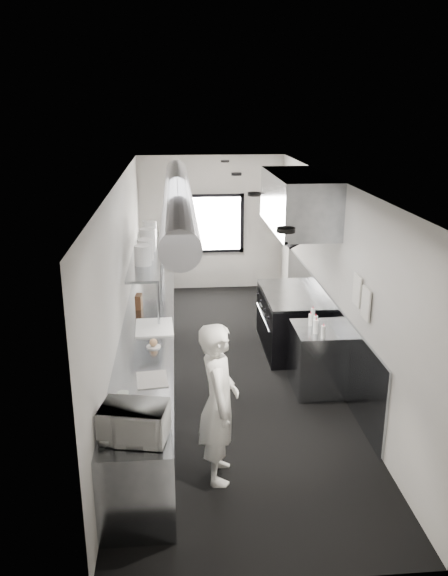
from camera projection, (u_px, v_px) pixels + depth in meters
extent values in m
cube|color=black|center=(229.00, 369.00, 8.53)|extent=(3.00, 8.00, 0.01)
cube|color=white|center=(229.00, 181.00, 7.66)|extent=(3.00, 8.00, 0.01)
cube|color=#B5B1AB|center=(211.00, 223.00, 11.88)|extent=(3.00, 0.02, 2.80)
cube|color=#B5B1AB|center=(278.00, 436.00, 4.30)|extent=(3.00, 0.02, 2.80)
cube|color=#B5B1AB|center=(123.00, 283.00, 7.97)|extent=(0.02, 8.00, 2.80)
cube|color=#B5B1AB|center=(333.00, 277.00, 8.21)|extent=(0.02, 8.00, 2.80)
cube|color=gray|center=(323.00, 325.00, 8.76)|extent=(0.03, 5.50, 1.10)
cylinder|color=gray|center=(178.00, 195.00, 8.06)|extent=(0.40, 6.40, 0.40)
cube|color=white|center=(211.00, 224.00, 11.85)|extent=(1.20, 0.03, 1.10)
cube|color=black|center=(211.00, 196.00, 11.69)|extent=(1.36, 0.03, 0.08)
cube|color=black|center=(212.00, 250.00, 12.04)|extent=(1.36, 0.03, 0.08)
cube|color=black|center=(181.00, 224.00, 11.81)|extent=(0.08, 0.03, 1.25)
cube|color=black|center=(242.00, 223.00, 11.92)|extent=(0.08, 0.03, 1.25)
cube|color=gray|center=(298.00, 201.00, 8.54)|extent=(0.80, 2.20, 0.80)
cube|color=gray|center=(272.00, 227.00, 8.63)|extent=(0.05, 2.20, 0.05)
cube|color=black|center=(292.00, 223.00, 8.63)|extent=(0.50, 2.10, 0.28)
cube|color=gray|center=(149.00, 359.00, 7.82)|extent=(0.70, 6.00, 0.90)
cube|color=gray|center=(147.00, 254.00, 8.90)|extent=(0.45, 3.00, 0.04)
cylinder|color=gray|center=(158.00, 303.00, 7.69)|extent=(0.04, 0.04, 0.66)
cylinder|color=gray|center=(160.00, 274.00, 9.02)|extent=(0.04, 0.04, 0.66)
cylinder|color=gray|center=(162.00, 252.00, 10.34)|extent=(0.04, 0.04, 0.66)
cube|color=black|center=(290.00, 322.00, 9.14)|extent=(0.85, 1.60, 0.90)
cube|color=gray|center=(291.00, 294.00, 8.99)|extent=(0.85, 1.60, 0.04)
cube|color=gray|center=(265.00, 323.00, 9.10)|extent=(0.03, 1.55, 0.80)
cylinder|color=gray|center=(263.00, 317.00, 9.07)|extent=(0.03, 1.30, 0.03)
cube|color=gray|center=(317.00, 359.00, 7.82)|extent=(0.65, 0.80, 0.90)
cube|color=gray|center=(157.00, 280.00, 11.33)|extent=(0.70, 1.20, 0.90)
cube|color=silver|center=(357.00, 290.00, 7.01)|extent=(0.02, 0.28, 0.38)
cube|color=silver|center=(366.00, 304.00, 6.70)|extent=(0.02, 0.28, 0.38)
imported|color=silver|center=(219.00, 403.00, 5.84)|extent=(0.44, 0.65, 1.74)
imported|color=silver|center=(134.00, 422.00, 5.12)|extent=(0.62, 0.51, 0.33)
cylinder|color=#A9B6A8|center=(123.00, 397.00, 5.81)|extent=(0.17, 0.17, 0.09)
cylinder|color=#A9B6A8|center=(123.00, 407.00, 5.61)|extent=(0.18, 0.18, 0.10)
cube|color=silver|center=(152.00, 379.00, 6.26)|extent=(0.37, 0.44, 0.01)
cylinder|color=silver|center=(154.00, 347.00, 7.09)|extent=(0.24, 0.24, 0.01)
sphere|color=tan|center=(153.00, 342.00, 7.07)|extent=(0.10, 0.10, 0.10)
cube|color=white|center=(154.00, 327.00, 7.69)|extent=(0.53, 0.68, 0.02)
cube|color=brown|center=(139.00, 302.00, 8.40)|extent=(0.10, 0.20, 0.21)
cylinder|color=silver|center=(143.00, 255.00, 8.17)|extent=(0.27, 0.27, 0.29)
cylinder|color=silver|center=(146.00, 250.00, 8.43)|extent=(0.28, 0.28, 0.32)
cylinder|color=silver|center=(148.00, 240.00, 8.93)|extent=(0.32, 0.32, 0.36)
cylinder|color=silver|center=(150.00, 232.00, 9.50)|extent=(0.29, 0.29, 0.36)
cylinder|color=white|center=(323.00, 332.00, 7.34)|extent=(0.08, 0.08, 0.17)
cylinder|color=white|center=(316.00, 327.00, 7.49)|extent=(0.08, 0.08, 0.19)
cylinder|color=white|center=(315.00, 322.00, 7.66)|extent=(0.07, 0.07, 0.18)
cylinder|color=white|center=(311.00, 320.00, 7.76)|extent=(0.07, 0.07, 0.17)
cylinder|color=white|center=(313.00, 314.00, 7.94)|extent=(0.07, 0.07, 0.18)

